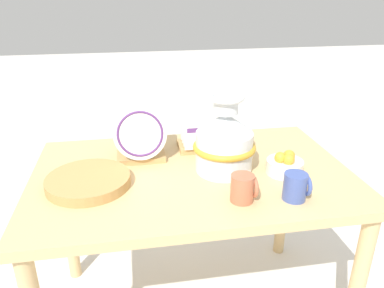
{
  "coord_description": "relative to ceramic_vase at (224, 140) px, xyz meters",
  "views": [
    {
      "loc": [
        -0.21,
        -1.23,
        1.36
      ],
      "look_at": [
        0.0,
        0.0,
        0.82
      ],
      "focal_mm": 35.0,
      "sensor_mm": 36.0,
      "label": 1
    }
  ],
  "objects": [
    {
      "name": "display_table",
      "position": [
        -0.12,
        0.01,
        -0.21
      ],
      "size": [
        1.18,
        0.75,
        0.71
      ],
      "color": "tan",
      "rests_on": "ground_plane"
    },
    {
      "name": "ceramic_vase",
      "position": [
        0.0,
        0.0,
        0.0
      ],
      "size": [
        0.23,
        0.23,
        0.29
      ],
      "color": "silver",
      "rests_on": "display_table"
    },
    {
      "name": "dish_rack_round_plates",
      "position": [
        -0.3,
        0.15,
        -0.03
      ],
      "size": [
        0.2,
        0.16,
        0.23
      ],
      "color": "tan",
      "rests_on": "display_table"
    },
    {
      "name": "dish_rack_square_plates",
      "position": [
        -0.05,
        0.22,
        -0.06
      ],
      "size": [
        0.19,
        0.15,
        0.18
      ],
      "color": "tan",
      "rests_on": "display_table"
    },
    {
      "name": "wicker_charger_stack",
      "position": [
        -0.49,
        -0.04,
        -0.1
      ],
      "size": [
        0.29,
        0.29,
        0.04
      ],
      "color": "tan",
      "rests_on": "display_table"
    },
    {
      "name": "mug_terracotta_glaze",
      "position": [
        0.01,
        -0.22,
        -0.07
      ],
      "size": [
        0.08,
        0.08,
        0.09
      ],
      "color": "#B76647",
      "rests_on": "display_table"
    },
    {
      "name": "mug_cobalt_glaze",
      "position": [
        0.18,
        -0.24,
        -0.07
      ],
      "size": [
        0.08,
        0.08,
        0.09
      ],
      "color": "#42569E",
      "rests_on": "display_table"
    },
    {
      "name": "fruit_bowl",
      "position": [
        0.22,
        -0.06,
        -0.09
      ],
      "size": [
        0.14,
        0.14,
        0.09
      ],
      "color": "white",
      "rests_on": "display_table"
    }
  ]
}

